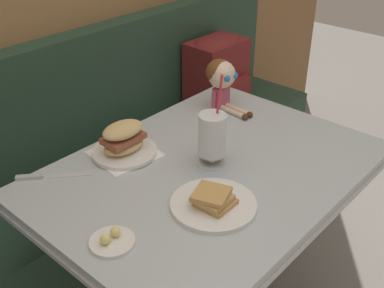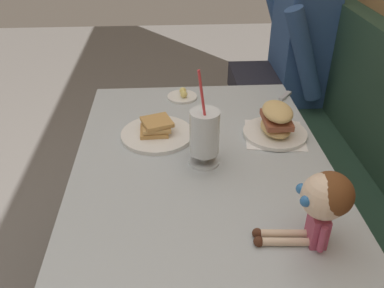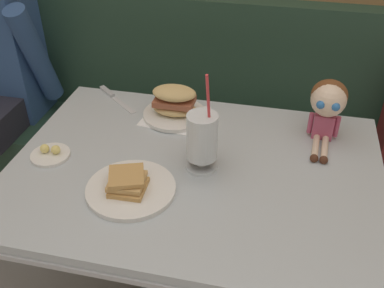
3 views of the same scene
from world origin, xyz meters
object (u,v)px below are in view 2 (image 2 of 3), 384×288
(toast_plate, at_px, (157,132))
(butter_knife, at_px, (281,99))
(sandwich_plate, at_px, (276,124))
(diner_patron, at_px, (293,45))
(milkshake_glass, at_px, (204,135))
(butter_saucer, at_px, (182,96))
(seated_doll, at_px, (324,200))

(toast_plate, bearing_deg, butter_knife, 116.34)
(sandwich_plate, xyz_separation_m, diner_patron, (-0.92, 0.31, -0.04))
(toast_plate, height_order, milkshake_glass, milkshake_glass)
(milkshake_glass, bearing_deg, toast_plate, -139.09)
(butter_saucer, relative_size, butter_knife, 0.62)
(toast_plate, distance_m, milkshake_glass, 0.24)
(sandwich_plate, bearing_deg, toast_plate, -93.13)
(toast_plate, height_order, diner_patron, diner_patron)
(sandwich_plate, relative_size, butter_knife, 1.17)
(butter_saucer, bearing_deg, butter_knife, 83.47)
(toast_plate, distance_m, seated_doll, 0.66)
(milkshake_glass, distance_m, butter_knife, 0.55)
(toast_plate, bearing_deg, seated_doll, 36.95)
(milkshake_glass, distance_m, diner_patron, 1.22)
(diner_patron, bearing_deg, toast_plate, -38.75)
(seated_doll, bearing_deg, milkshake_glass, -145.16)
(butter_saucer, height_order, diner_patron, diner_patron)
(butter_knife, relative_size, diner_patron, 0.24)
(butter_knife, xyz_separation_m, diner_patron, (-0.65, 0.22, -0.00))
(butter_saucer, height_order, seated_doll, seated_doll)
(toast_plate, height_order, butter_saucer, toast_plate)
(diner_patron, bearing_deg, butter_saucer, -45.63)
(toast_plate, xyz_separation_m, butter_saucer, (-0.29, 0.10, -0.01))
(toast_plate, distance_m, butter_saucer, 0.31)
(milkshake_glass, relative_size, sandwich_plate, 1.40)
(seated_doll, bearing_deg, butter_knife, 172.13)
(butter_saucer, relative_size, seated_doll, 0.54)
(seated_doll, xyz_separation_m, diner_patron, (-1.42, 0.33, -0.13))
(toast_plate, height_order, seated_doll, seated_doll)
(sandwich_plate, height_order, seated_doll, seated_doll)
(sandwich_plate, bearing_deg, butter_knife, 161.54)
(milkshake_glass, relative_size, diner_patron, 0.39)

